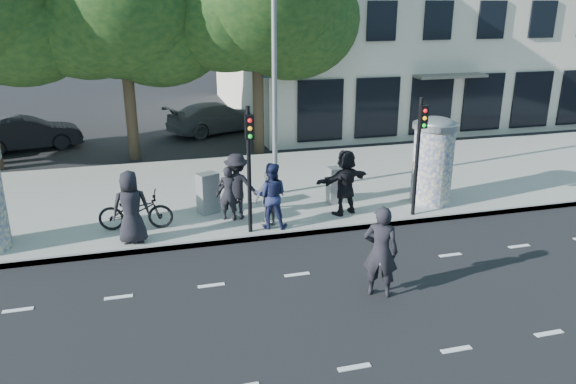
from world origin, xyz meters
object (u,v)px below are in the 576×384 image
object	(u,v)px
ped_b	(229,193)
ped_c	(271,195)
cabinet_left	(208,193)
car_right	(217,117)
traffic_pole_far	(419,145)
ped_a	(131,207)
bicycle	(136,211)
car_mid	(28,133)
ped_e	(269,198)
cabinet_right	(336,185)
ped_d	(237,186)
ad_column_right	(433,158)
traffic_pole_near	(249,157)
street_lamp	(275,45)
ped_f	(345,182)
man_road	(381,252)

from	to	relation	value
ped_b	ped_c	size ratio (longest dim) A/B	0.86
ped_b	cabinet_left	bearing A→B (deg)	-30.65
cabinet_left	car_right	world-z (taller)	car_right
traffic_pole_far	ped_a	bearing A→B (deg)	178.67
bicycle	car_mid	distance (m)	11.37
ped_e	ped_a	bearing A→B (deg)	-17.88
car_right	cabinet_right	bearing A→B (deg)	168.38
cabinet_left	car_right	xyz separation A→B (m)	(1.88, 11.01, -0.04)
ped_d	bicycle	xyz separation A→B (m)	(-2.80, -0.09, -0.43)
ad_column_right	traffic_pole_far	bearing A→B (deg)	-137.79
ad_column_right	cabinet_right	xyz separation A→B (m)	(-2.80, 0.71, -0.83)
traffic_pole_near	ped_a	distance (m)	3.24
ped_d	street_lamp	bearing A→B (deg)	-113.93
car_right	ped_f	bearing A→B (deg)	167.22
car_right	ped_d	bearing A→B (deg)	152.63
ped_b	man_road	bearing A→B (deg)	141.13
ped_a	cabinet_left	xyz separation A→B (m)	(2.14, 1.59, -0.35)
street_lamp	man_road	xyz separation A→B (m)	(0.65, -6.58, -3.77)
ped_a	ped_b	size ratio (longest dim) A/B	1.21
traffic_pole_near	car_right	world-z (taller)	traffic_pole_near
traffic_pole_near	man_road	size ratio (longest dim) A/B	1.66
ped_e	ped_f	world-z (taller)	ped_f
traffic_pole_near	bicycle	xyz separation A→B (m)	(-2.94, 1.05, -1.56)
street_lamp	ped_b	size ratio (longest dim) A/B	5.10
street_lamp	cabinet_right	size ratio (longest dim) A/B	7.15
cabinet_right	car_mid	size ratio (longest dim) A/B	0.27
ped_d	ped_e	bearing A→B (deg)	151.85
ped_e	cabinet_right	bearing A→B (deg)	-173.13
ped_b	ped_e	xyz separation A→B (m)	(1.00, -0.72, 0.01)
traffic_pole_far	ped_e	xyz separation A→B (m)	(-4.20, 0.36, -1.29)
ped_a	ped_f	xyz separation A→B (m)	(5.95, 0.48, 0.01)
man_road	car_right	size ratio (longest dim) A/B	0.42
ped_a	ped_f	size ratio (longest dim) A/B	0.99
man_road	bicycle	xyz separation A→B (m)	(-4.99, 4.79, -0.35)
car_right	traffic_pole_near	bearing A→B (deg)	153.75
ped_a	cabinet_left	size ratio (longest dim) A/B	1.59
traffic_pole_near	car_mid	distance (m)	13.73
ped_e	cabinet_left	bearing A→B (deg)	-64.22
ped_f	cabinet_left	bearing A→B (deg)	-33.85
ped_c	ped_e	bearing A→B (deg)	-62.79
traffic_pole_near	ped_a	size ratio (longest dim) A/B	1.79
ad_column_right	street_lamp	bearing A→B (deg)	156.27
ped_a	cabinet_left	bearing A→B (deg)	-144.62
traffic_pole_near	cabinet_left	distance (m)	2.48
street_lamp	car_right	bearing A→B (deg)	92.34
ped_e	ped_c	bearing A→B (deg)	77.37
traffic_pole_near	cabinet_right	xyz separation A→B (m)	(3.00, 1.62, -1.52)
ped_c	car_right	world-z (taller)	ped_c
bicycle	cabinet_right	size ratio (longest dim) A/B	1.76
man_road	cabinet_left	size ratio (longest dim) A/B	1.71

